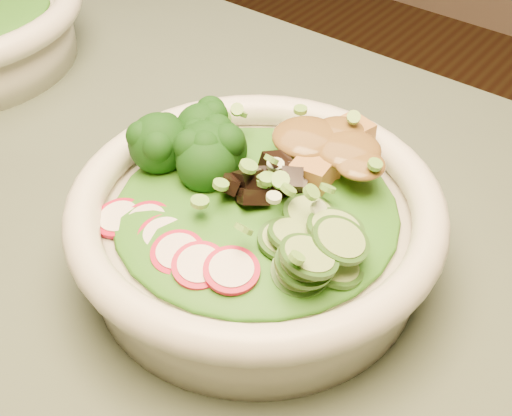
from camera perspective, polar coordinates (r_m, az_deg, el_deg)
The scene contains 10 objects.
dining_table at distance 0.65m, azimuth -7.34°, elevation -11.66°, with size 1.20×0.80×0.75m.
salad_bowl at distance 0.53m, azimuth -0.00°, elevation -1.63°, with size 0.28×0.28×0.08m.
lettuce_bed at distance 0.52m, azimuth -0.00°, elevation 0.08°, with size 0.21×0.21×0.02m, color #1D5E13.
broccoli_florets at distance 0.55m, azimuth -4.66°, elevation 4.65°, with size 0.08×0.07×0.05m, color black, non-canonical shape.
radish_slices at distance 0.48m, azimuth -5.88°, elevation -3.25°, with size 0.11×0.04×0.02m, color #AF0D2C, non-canonical shape.
cucumber_slices at distance 0.47m, azimuth 5.24°, elevation -2.88°, with size 0.07×0.07×0.04m, color #A5CB70, non-canonical shape.
mushroom_heap at distance 0.52m, azimuth 1.05°, elevation 1.91°, with size 0.07×0.07×0.04m, color black, non-canonical shape.
tofu_cubes at distance 0.55m, azimuth 5.28°, elevation 3.97°, with size 0.09×0.06×0.04m, color #AA7D38, non-canonical shape.
peanut_sauce at distance 0.54m, azimuth 5.37°, elevation 5.10°, with size 0.07×0.06×0.02m, color brown.
scallion_garnish at distance 0.50m, azimuth -0.00°, elevation 2.22°, with size 0.20×0.20×0.02m, color #66A83B, non-canonical shape.
Camera 1 is at (0.30, -0.26, 1.15)m, focal length 50.00 mm.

